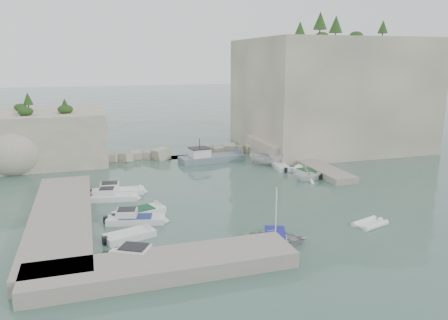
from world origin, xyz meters
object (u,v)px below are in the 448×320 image
object	(u,v)px
inflatable_dinghy	(370,225)
motorboat_f	(147,265)
motorboat_d	(136,223)
motorboat_e	(130,238)
motorboat_a	(118,194)
tender_east_b	(307,175)
work_boat	(212,161)
tender_east_c	(280,168)
motorboat_c	(139,215)
motorboat_b	(114,200)
rowboat	(275,243)
tender_east_a	(307,181)
tender_east_d	(268,165)

from	to	relation	value
inflatable_dinghy	motorboat_f	bearing A→B (deg)	167.26
motorboat_d	motorboat_e	bearing A→B (deg)	-91.14
motorboat_a	tender_east_b	world-z (taller)	motorboat_a
motorboat_d	motorboat_f	xyz separation A→B (m)	(-0.19, -8.31, 0.00)
tender_east_b	work_boat	size ratio (longest dim) A/B	0.50
motorboat_d	tender_east_c	bearing A→B (deg)	48.09
motorboat_c	tender_east_c	xyz separation A→B (m)	(19.78, 12.16, 0.00)
motorboat_b	motorboat_e	size ratio (longest dim) A/B	1.17
motorboat_a	rowboat	bearing A→B (deg)	-50.74
inflatable_dinghy	tender_east_b	world-z (taller)	tender_east_b
motorboat_b	motorboat_e	world-z (taller)	motorboat_b
motorboat_c	tender_east_a	bearing A→B (deg)	-3.63
motorboat_b	work_boat	size ratio (longest dim) A/B	0.51
rowboat	motorboat_d	bearing A→B (deg)	74.47
inflatable_dinghy	work_boat	size ratio (longest dim) A/B	0.32
motorboat_b	work_boat	xyz separation A→B (m)	(14.19, 13.56, 0.00)
inflatable_dinghy	work_boat	distance (m)	28.05
motorboat_a	tender_east_d	distance (m)	21.59
motorboat_e	inflatable_dinghy	xyz separation A→B (m)	(20.07, -3.38, 0.00)
tender_east_b	tender_east_d	xyz separation A→B (m)	(-2.65, 6.10, 0.00)
rowboat	inflatable_dinghy	world-z (taller)	rowboat
tender_east_b	work_boat	distance (m)	14.06
motorboat_b	motorboat_d	xyz separation A→B (m)	(1.40, -7.05, 0.00)
motorboat_a	motorboat_c	distance (m)	7.26
motorboat_a	motorboat_e	xyz separation A→B (m)	(0.04, -12.32, 0.00)
work_boat	tender_east_b	bearing A→B (deg)	-54.85
motorboat_d	tender_east_b	xyz separation A→B (m)	(22.12, 10.10, 0.00)
motorboat_d	rowboat	world-z (taller)	motorboat_d
motorboat_a	motorboat_c	size ratio (longest dim) A/B	1.16
motorboat_a	tender_east_b	size ratio (longest dim) A/B	1.18
motorboat_b	work_boat	world-z (taller)	work_boat
motorboat_b	motorboat_d	bearing A→B (deg)	-68.16
motorboat_a	work_boat	xyz separation A→B (m)	(13.68, 11.60, 0.00)
tender_east_c	tender_east_d	bearing A→B (deg)	28.68
motorboat_d	tender_east_a	world-z (taller)	tender_east_a
motorboat_e	tender_east_c	world-z (taller)	same
motorboat_d	work_boat	distance (m)	24.26
motorboat_a	tender_east_c	xyz separation A→B (m)	(21.18, 5.04, 0.00)
motorboat_d	motorboat_b	bearing A→B (deg)	114.61
motorboat_d	tender_east_a	size ratio (longest dim) A/B	1.54
motorboat_a	tender_east_c	size ratio (longest dim) A/B	1.23
motorboat_d	tender_east_d	xyz separation A→B (m)	(19.46, 16.20, 0.00)
motorboat_f	inflatable_dinghy	bearing A→B (deg)	34.59
motorboat_a	motorboat_d	world-z (taller)	same
motorboat_a	motorboat_d	size ratio (longest dim) A/B	1.08
motorboat_c	work_boat	xyz separation A→B (m)	(12.28, 18.72, 0.00)
motorboat_a	motorboat_f	xyz separation A→B (m)	(0.70, -17.33, 0.00)
motorboat_d	tender_east_b	bearing A→B (deg)	37.93
tender_east_c	tender_east_d	distance (m)	2.31
motorboat_e	rowboat	distance (m)	11.60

